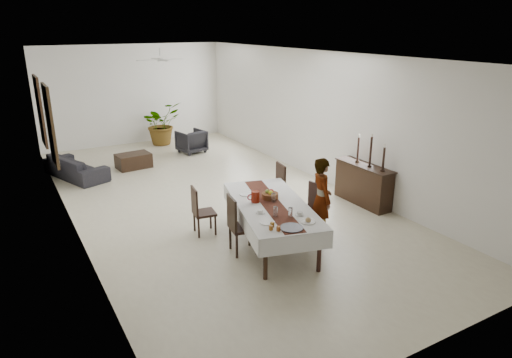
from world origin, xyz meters
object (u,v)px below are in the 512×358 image
object	(u,v)px
red_pitcher	(255,197)
sofa	(76,167)
sideboard_body	(363,185)
dining_table_top	(271,206)
woman	(321,199)

from	to	relation	value
red_pitcher	sofa	xyz separation A→B (m)	(-2.19, 5.53, -0.59)
sideboard_body	sofa	size ratio (longest dim) A/B	0.73
dining_table_top	sofa	xyz separation A→B (m)	(-2.40, 5.74, -0.45)
red_pitcher	sideboard_body	distance (m)	3.06
red_pitcher	sideboard_body	size ratio (longest dim) A/B	0.14
red_pitcher	woman	world-z (taller)	woman
sideboard_body	sofa	bearing A→B (deg)	135.61
dining_table_top	woman	size ratio (longest dim) A/B	1.58
red_pitcher	sofa	bearing A→B (deg)	111.62
woman	sofa	world-z (taller)	woman
dining_table_top	woman	world-z (taller)	woman
red_pitcher	sofa	world-z (taller)	red_pitcher
red_pitcher	sideboard_body	xyz separation A→B (m)	(3.00, 0.45, -0.44)
red_pitcher	woman	size ratio (longest dim) A/B	0.13
woman	sideboard_body	distance (m)	2.11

